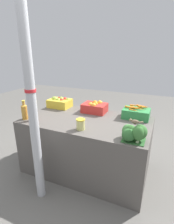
{
  "coord_description": "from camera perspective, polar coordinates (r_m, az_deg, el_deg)",
  "views": [
    {
      "loc": [
        0.86,
        -1.94,
        1.59
      ],
      "look_at": [
        0.0,
        0.0,
        0.85
      ],
      "focal_mm": 28.0,
      "sensor_mm": 36.0,
      "label": 1
    }
  ],
  "objects": [
    {
      "name": "ground_plane",
      "position": [
        2.65,
        0.0,
        -17.58
      ],
      "size": [
        10.0,
        10.0,
        0.0
      ],
      "primitive_type": "plane",
      "color": "#605E59"
    },
    {
      "name": "market_table",
      "position": [
        2.45,
        0.0,
        -10.55
      ],
      "size": [
        1.62,
        0.93,
        0.75
      ],
      "primitive_type": "cube",
      "color": "#56514C",
      "rests_on": "ground_plane"
    },
    {
      "name": "support_pole",
      "position": [
        1.77,
        -17.65,
        3.17
      ],
      "size": [
        0.11,
        0.11,
        2.25
      ],
      "color": "#B7BABF",
      "rests_on": "ground_plane"
    },
    {
      "name": "apple_crate",
      "position": [
        2.79,
        -8.87,
        3.12
      ],
      "size": [
        0.34,
        0.25,
        0.16
      ],
      "color": "gold",
      "rests_on": "market_table"
    },
    {
      "name": "orange_crate",
      "position": [
        2.53,
        2.53,
        1.56
      ],
      "size": [
        0.34,
        0.25,
        0.16
      ],
      "color": "red",
      "rests_on": "market_table"
    },
    {
      "name": "carrot_crate",
      "position": [
        2.39,
        15.81,
        -0.31
      ],
      "size": [
        0.34,
        0.25,
        0.16
      ],
      "color": "#2D8442",
      "rests_on": "market_table"
    },
    {
      "name": "broccoli_pile",
      "position": [
        1.78,
        14.9,
        -6.55
      ],
      "size": [
        0.25,
        0.2,
        0.18
      ],
      "color": "#2D602D",
      "rests_on": "market_table"
    },
    {
      "name": "juice_bottle_amber",
      "position": [
        2.39,
        -19.74,
        0.21
      ],
      "size": [
        0.08,
        0.08,
        0.25
      ],
      "color": "gold",
      "rests_on": "market_table"
    },
    {
      "name": "juice_bottle_ruby",
      "position": [
        2.31,
        -17.58,
        -0.11
      ],
      "size": [
        0.06,
        0.06,
        0.27
      ],
      "color": "#B2333D",
      "rests_on": "market_table"
    },
    {
      "name": "pickle_jar",
      "position": [
        1.97,
        -2.09,
        -4.0
      ],
      "size": [
        0.1,
        0.1,
        0.13
      ],
      "color": "#D1CC75",
      "rests_on": "market_table"
    },
    {
      "name": "sparrow_bird",
      "position": [
        1.72,
        15.27,
        -2.99
      ],
      "size": [
        0.14,
        0.04,
        0.05
      ],
      "rotation": [
        0.0,
        0.0,
        -3.1
      ],
      "color": "#4C3D2D",
      "rests_on": "broccoli_pile"
    }
  ]
}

